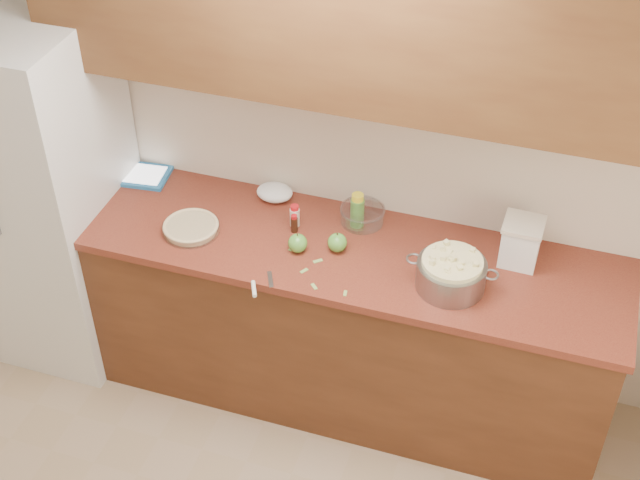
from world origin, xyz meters
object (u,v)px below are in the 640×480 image
(pie, at_px, (191,228))
(colander, at_px, (451,274))
(flour_canister, at_px, (521,242))
(tablet, at_px, (141,175))

(pie, bearing_deg, colander, -0.10)
(pie, xyz_separation_m, flour_canister, (1.43, 0.25, 0.08))
(pie, distance_m, colander, 1.18)
(flour_canister, height_order, tablet, flour_canister)
(colander, bearing_deg, flour_canister, 45.71)
(pie, relative_size, colander, 0.67)
(colander, relative_size, tablet, 1.35)
(colander, height_order, tablet, colander)
(tablet, bearing_deg, colander, -17.69)
(pie, height_order, tablet, pie)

